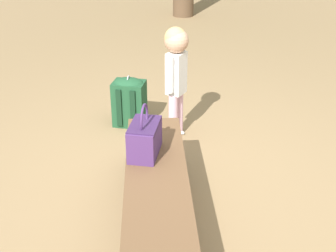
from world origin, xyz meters
The scene contains 6 objects.
ground_plane centered at (0.00, 0.00, 0.00)m, with size 40.00×40.00×0.00m, color #8C704C.
park_bench centered at (-0.48, 0.15, 0.39)m, with size 1.61×0.44×0.45m.
handbag centered at (-0.22, 0.21, 0.58)m, with size 0.35×0.25×0.37m.
child_standing centered at (0.83, -0.10, 0.70)m, with size 0.24×0.21×1.04m.
backpack_large centered at (1.12, 0.33, 0.26)m, with size 0.32×0.35×0.51m.
backpack_small centered at (0.36, 0.15, 0.17)m, with size 0.23×0.21×0.34m.
Camera 1 is at (-2.78, 0.25, 1.99)m, focal length 46.71 mm.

